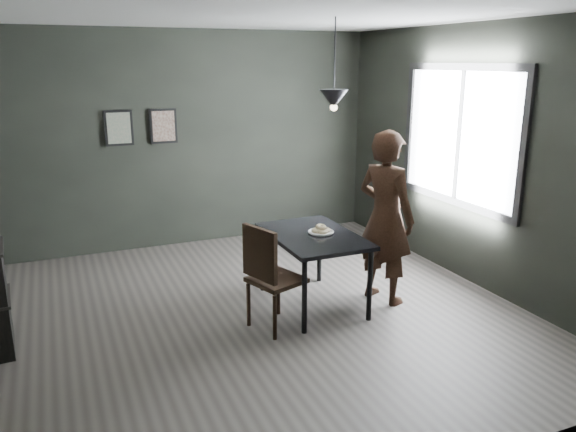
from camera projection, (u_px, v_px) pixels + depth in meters
name	position (u px, v px, depth m)	size (l,w,h in m)	color
ground	(257.00, 314.00, 5.52)	(5.00, 5.00, 0.00)	#383430
back_wall	(191.00, 140.00, 7.36)	(5.00, 0.10, 2.80)	black
ceiling	(252.00, 12.00, 4.77)	(5.00, 5.00, 0.02)	silver
window_assembly	(459.00, 136.00, 6.20)	(0.04, 1.96, 1.56)	white
cafe_table	(313.00, 242.00, 5.57)	(0.80, 1.20, 0.75)	black
white_plate	(321.00, 233.00, 5.57)	(0.23, 0.23, 0.01)	white
donut_pile	(321.00, 229.00, 5.56)	(0.19, 0.19, 0.08)	beige
woman	(385.00, 217.00, 5.64)	(0.65, 0.42, 1.77)	black
wood_chair	(269.00, 271.00, 5.06)	(0.55, 0.55, 1.00)	black
pendant_lamp	(334.00, 99.00, 5.38)	(0.28, 0.28, 0.86)	black
framed_print_left	(119.00, 128.00, 6.94)	(0.34, 0.04, 0.44)	black
framed_print_right	(163.00, 126.00, 7.15)	(0.34, 0.04, 0.44)	black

